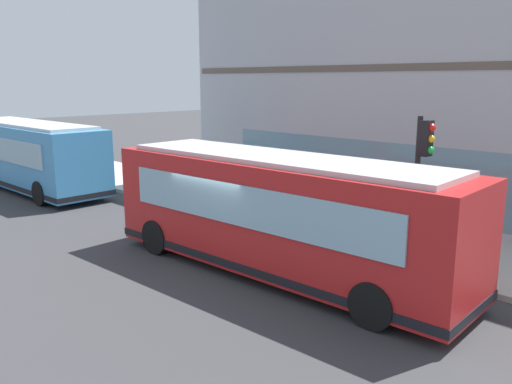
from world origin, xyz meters
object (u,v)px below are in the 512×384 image
at_px(city_bus_nearside, 278,215).
at_px(pedestrian_walking_along_curb, 394,217).
at_px(city_bus_far_down_street, 30,156).
at_px(fire_hydrant, 433,222).
at_px(traffic_light_near_corner, 422,163).
at_px(newspaper_vending_box, 217,190).
at_px(pedestrian_near_building_entrance, 318,186).

relative_size(city_bus_nearside, pedestrian_walking_along_curb, 6.39).
relative_size(city_bus_far_down_street, fire_hydrant, 13.65).
xyz_separation_m(traffic_light_near_corner, pedestrian_walking_along_curb, (0.76, 1.15, -1.79)).
relative_size(fire_hydrant, newspaper_vending_box, 0.82).
bearing_deg(newspaper_vending_box, city_bus_nearside, -119.33).
distance_m(pedestrian_near_building_entrance, newspaper_vending_box, 4.41).
relative_size(pedestrian_near_building_entrance, newspaper_vending_box, 2.03).
relative_size(traffic_light_near_corner, fire_hydrant, 5.23).
distance_m(traffic_light_near_corner, pedestrian_near_building_entrance, 5.74).
bearing_deg(fire_hydrant, city_bus_far_down_street, 109.73).
bearing_deg(city_bus_far_down_street, city_bus_nearside, -89.43).
relative_size(fire_hydrant, pedestrian_near_building_entrance, 0.40).
height_order(pedestrian_walking_along_curb, newspaper_vending_box, pedestrian_walking_along_curb).
relative_size(fire_hydrant, pedestrian_walking_along_curb, 0.47).
relative_size(traffic_light_near_corner, pedestrian_near_building_entrance, 2.12).
relative_size(city_bus_nearside, city_bus_far_down_street, 1.01).
relative_size(pedestrian_walking_along_curb, newspaper_vending_box, 1.77).
bearing_deg(traffic_light_near_corner, pedestrian_near_building_entrance, 66.57).
xyz_separation_m(fire_hydrant, newspaper_vending_box, (-1.90, 8.24, 0.09)).
distance_m(traffic_light_near_corner, pedestrian_walking_along_curb, 2.26).
bearing_deg(city_bus_far_down_street, pedestrian_walking_along_curb, -77.23).
height_order(traffic_light_near_corner, fire_hydrant, traffic_light_near_corner).
xyz_separation_m(traffic_light_near_corner, newspaper_vending_box, (1.07, 9.27, -2.25)).
height_order(city_bus_nearside, pedestrian_near_building_entrance, city_bus_nearside).
distance_m(city_bus_far_down_street, traffic_light_near_corner, 17.86).
relative_size(city_bus_far_down_street, traffic_light_near_corner, 2.61).
xyz_separation_m(city_bus_nearside, fire_hydrant, (5.78, -1.34, -1.04)).
bearing_deg(pedestrian_walking_along_curb, city_bus_nearside, 161.10).
xyz_separation_m(city_bus_far_down_street, pedestrian_walking_along_curb, (3.72, -16.41, -0.50)).
relative_size(city_bus_nearside, newspaper_vending_box, 11.29).
bearing_deg(pedestrian_near_building_entrance, city_bus_nearside, -151.82).
xyz_separation_m(pedestrian_near_building_entrance, newspaper_vending_box, (-1.12, 4.22, -0.61)).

